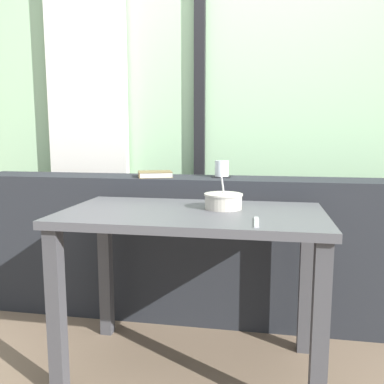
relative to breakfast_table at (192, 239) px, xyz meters
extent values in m
plane|color=#75604C|center=(0.01, 0.00, -0.61)|extent=(8.00, 8.00, 0.00)
cube|color=#9EC699|center=(0.01, 1.07, 0.79)|extent=(4.80, 0.08, 2.80)
cube|color=silver|center=(-0.90, 0.97, 0.64)|extent=(0.56, 0.06, 2.50)
cube|color=black|center=(-0.13, 1.00, 0.69)|extent=(0.07, 0.05, 2.60)
cube|color=#23262B|center=(0.01, 0.55, -0.20)|extent=(2.80, 0.29, 0.83)
cube|color=#414145|center=(-0.51, -0.26, -0.26)|extent=(0.06, 0.06, 0.70)
cube|color=#414145|center=(0.51, -0.26, -0.26)|extent=(0.06, 0.06, 0.70)
cube|color=#414145|center=(-0.51, 0.26, -0.26)|extent=(0.06, 0.06, 0.70)
cube|color=#414145|center=(0.51, 0.26, -0.26)|extent=(0.06, 0.06, 0.70)
cube|color=#4C4C51|center=(0.00, 0.00, 0.11)|extent=(1.13, 0.62, 0.03)
cube|color=black|center=(0.06, 0.58, 0.21)|extent=(0.10, 0.10, 0.00)
cylinder|color=white|center=(0.06, 0.58, 0.26)|extent=(0.08, 0.08, 0.09)
cylinder|color=#BC3D51|center=(0.06, 0.58, 0.25)|extent=(0.07, 0.07, 0.06)
cube|color=brown|center=(-0.31, 0.53, 0.21)|extent=(0.23, 0.21, 0.00)
cube|color=silver|center=(-0.31, 0.53, 0.23)|extent=(0.22, 0.20, 0.03)
cube|color=brown|center=(-0.31, 0.53, 0.24)|extent=(0.23, 0.21, 0.00)
cube|color=brown|center=(-0.40, 0.50, 0.23)|extent=(0.06, 0.15, 0.03)
cylinder|color=#BCB7A8|center=(0.13, 0.07, 0.16)|extent=(0.16, 0.16, 0.07)
cylinder|color=#BCB7A8|center=(0.13, 0.07, 0.19)|extent=(0.17, 0.17, 0.01)
cylinder|color=#9E5B33|center=(0.13, 0.07, 0.15)|extent=(0.14, 0.14, 0.04)
cylinder|color=silver|center=(0.12, 0.10, 0.20)|extent=(0.02, 0.11, 0.14)
ellipsoid|color=silver|center=(0.12, 0.12, 0.16)|extent=(0.03, 0.05, 0.01)
cube|color=silver|center=(0.28, -0.19, 0.13)|extent=(0.02, 0.17, 0.01)
camera|label=1|loc=(0.30, -1.68, 0.46)|focal=37.75mm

